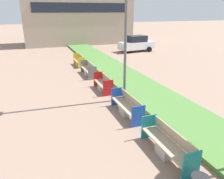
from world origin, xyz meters
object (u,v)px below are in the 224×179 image
at_px(bench_red_frame, 104,85).
at_px(bench_yellow_frame, 79,62).
at_px(bench_grey_frame, 89,70).
at_px(bench_blue_frame, 127,107).
at_px(parked_car_distant, 137,44).
at_px(bench_teal_frame, 168,146).
at_px(street_lamp_post, 126,8).

distance_m(bench_red_frame, bench_yellow_frame, 6.77).
distance_m(bench_red_frame, bench_grey_frame, 3.57).
relative_size(bench_blue_frame, parked_car_distant, 0.56).
relative_size(bench_teal_frame, bench_grey_frame, 1.03).
bearing_deg(bench_blue_frame, bench_teal_frame, -90.00).
bearing_deg(parked_car_distant, street_lamp_post, -125.93).
height_order(street_lamp_post, parked_car_distant, street_lamp_post).
bearing_deg(bench_teal_frame, street_lamp_post, 83.12).
height_order(bench_red_frame, bench_yellow_frame, same).
height_order(bench_red_frame, parked_car_distant, parked_car_distant).
height_order(bench_blue_frame, bench_yellow_frame, same).
relative_size(bench_blue_frame, bench_yellow_frame, 1.25).
bearing_deg(bench_red_frame, bench_grey_frame, 89.91).
height_order(bench_grey_frame, street_lamp_post, street_lamp_post).
distance_m(bench_blue_frame, parked_car_distant, 17.05).
distance_m(bench_teal_frame, street_lamp_post, 6.69).
height_order(bench_teal_frame, parked_car_distant, parked_car_distant).
relative_size(bench_red_frame, street_lamp_post, 0.22).
bearing_deg(parked_car_distant, bench_grey_frame, -141.94).
height_order(bench_blue_frame, street_lamp_post, street_lamp_post).
relative_size(bench_grey_frame, street_lamp_post, 0.28).
distance_m(bench_grey_frame, street_lamp_post, 6.93).
bearing_deg(bench_blue_frame, bench_yellow_frame, 90.03).
xyz_separation_m(bench_red_frame, bench_yellow_frame, (0.00, 6.77, 0.00)).
bearing_deg(bench_teal_frame, bench_yellow_frame, 90.03).
bearing_deg(street_lamp_post, bench_yellow_frame, 94.11).
xyz_separation_m(bench_teal_frame, street_lamp_post, (0.61, 5.04, 4.37)).
relative_size(bench_blue_frame, bench_red_frame, 1.27).
relative_size(bench_teal_frame, street_lamp_post, 0.28).
height_order(bench_teal_frame, bench_grey_frame, same).
xyz_separation_m(bench_red_frame, street_lamp_post, (0.61, -1.77, 4.38)).
bearing_deg(bench_red_frame, bench_blue_frame, -89.90).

